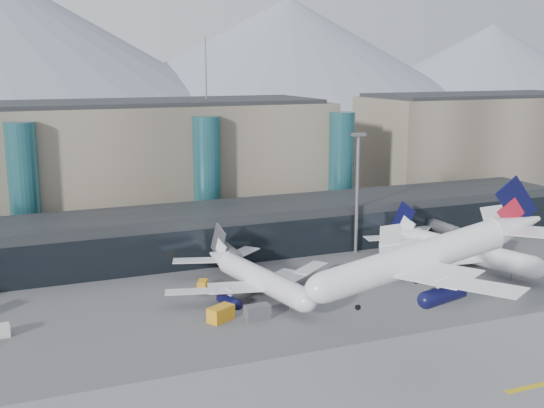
{
  "coord_description": "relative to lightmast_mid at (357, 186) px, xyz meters",
  "views": [
    {
      "loc": [
        -40.17,
        -75.73,
        40.01
      ],
      "look_at": [
        4.02,
        32.0,
        15.73
      ],
      "focal_mm": 45.0,
      "sensor_mm": 36.0,
      "label": 1
    }
  ],
  "objects": [
    {
      "name": "terminal_east",
      "position": [
        65.0,
        42.0,
        1.03
      ],
      "size": [
        70.0,
        30.0,
        31.0
      ],
      "color": "gray",
      "rests_on": "ground"
    },
    {
      "name": "jet_parked_mid",
      "position": [
        -29.69,
        -15.6,
        -10.13
      ],
      "size": [
        34.58,
        35.13,
        11.33
      ],
      "rotation": [
        0.0,
        0.0,
        1.76
      ],
      "color": "white",
      "rests_on": "ground"
    },
    {
      "name": "veh_h",
      "position": [
        -39.12,
        -26.73,
        -13.24
      ],
      "size": [
        4.83,
        4.06,
        2.36
      ],
      "primitive_type": "cube",
      "rotation": [
        0.0,
        0.0,
        0.51
      ],
      "color": "orange",
      "rests_on": "ground"
    },
    {
      "name": "terminal_main",
      "position": [
        -55.0,
        42.0,
        1.03
      ],
      "size": [
        130.0,
        30.0,
        31.0
      ],
      "color": "gray",
      "rests_on": "ground"
    },
    {
      "name": "mountain_ridge",
      "position": [
        -14.03,
        332.0,
        31.33
      ],
      "size": [
        910.0,
        400.0,
        110.0
      ],
      "color": "gray",
      "rests_on": "ground"
    },
    {
      "name": "hero_jet",
      "position": [
        -20.84,
        -56.63,
        3.44
      ],
      "size": [
        33.32,
        33.53,
        10.86
      ],
      "rotation": [
        0.0,
        -0.21,
        -0.11
      ],
      "color": "white",
      "rests_on": "ground"
    },
    {
      "name": "veh_g",
      "position": [
        1.87,
        -14.88,
        -13.81
      ],
      "size": [
        1.59,
        2.28,
        1.22
      ],
      "primitive_type": "cube",
      "rotation": [
        0.0,
        0.0,
        -1.38
      ],
      "color": "silver",
      "rests_on": "ground"
    },
    {
      "name": "ground",
      "position": [
        -30.0,
        -48.0,
        -14.42
      ],
      "size": [
        900.0,
        900.0,
        0.0
      ],
      "primitive_type": "plane",
      "color": "#515154",
      "rests_on": "ground"
    },
    {
      "name": "veh_b",
      "position": [
        -37.23,
        -10.43,
        -13.69
      ],
      "size": [
        2.58,
        2.97,
        1.46
      ],
      "primitive_type": "cube",
      "rotation": [
        0.0,
        0.0,
        1.07
      ],
      "color": "orange",
      "rests_on": "ground"
    },
    {
      "name": "veh_c",
      "position": [
        -33.48,
        -28.11,
        -13.3
      ],
      "size": [
        4.06,
        2.21,
        2.23
      ],
      "primitive_type": "cube",
      "rotation": [
        0.0,
        0.0,
        0.02
      ],
      "color": "#4D4C51",
      "rests_on": "ground"
    },
    {
      "name": "concourse",
      "position": [
        -30.02,
        9.73,
        -9.45
      ],
      "size": [
        170.0,
        27.0,
        10.0
      ],
      "color": "black",
      "rests_on": "ground"
    },
    {
      "name": "lightmast_mid",
      "position": [
        0.0,
        0.0,
        0.0
      ],
      "size": [
        3.0,
        1.2,
        25.6
      ],
      "color": "slate",
      "rests_on": "ground"
    },
    {
      "name": "teal_towers",
      "position": [
        -44.99,
        26.01,
        -0.41
      ],
      "size": [
        116.4,
        19.4,
        46.0
      ],
      "color": "#245D65",
      "rests_on": "ground"
    },
    {
      "name": "veh_d",
      "position": [
        8.68,
        -6.56,
        -13.59
      ],
      "size": [
        3.25,
        2.93,
        1.65
      ],
      "primitive_type": "cube",
      "rotation": [
        0.0,
        0.0,
        0.61
      ],
      "color": "silver",
      "rests_on": "ground"
    },
    {
      "name": "jet_parked_right",
      "position": [
        13.75,
        -15.52,
        -9.77
      ],
      "size": [
        36.56,
        38.3,
        12.29
      ],
      "rotation": [
        0.0,
        0.0,
        1.86
      ],
      "color": "white",
      "rests_on": "ground"
    }
  ]
}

